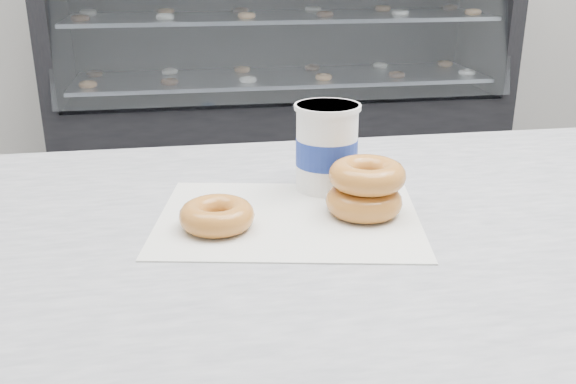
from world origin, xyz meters
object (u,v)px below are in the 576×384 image
Objects in this scene: donut_stack at (366,188)px; coffee_cup at (327,147)px; donut_single at (217,215)px; display_case at (281,93)px.

donut_stack is 0.11m from coffee_cup.
donut_stack is (0.20, 0.02, 0.02)m from donut_single.
display_case is at bearing 82.98° from coffee_cup.
coffee_cup is at bearing -97.46° from display_case.
coffee_cup reaches higher than donut_single.
donut_stack is 1.05× the size of coffee_cup.
donut_single is at bearing -100.57° from display_case.
display_case is 18.03× the size of donut_stack.
donut_stack is (-0.31, -2.70, 0.45)m from display_case.
display_case is 2.67m from coffee_cup.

